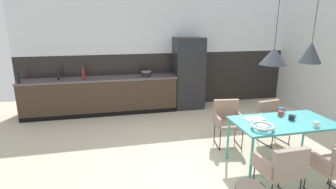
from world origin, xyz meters
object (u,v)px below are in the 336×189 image
(armchair_near_window, at_px, (228,117))
(bottle_oil_tall, at_px, (58,74))
(open_book, at_px, (254,119))
(bottle_spice_small, at_px, (18,78))
(mug_glass_clear, at_px, (280,113))
(armchair_corner_seat, at_px, (283,166))
(pendant_lamp_over_table_far, at_px, (311,52))
(refrigerator_column, at_px, (188,73))
(fruit_bowl, at_px, (262,126))
(armchair_facing_counter, at_px, (272,116))
(cooking_pot, at_px, (146,74))
(mug_dark_espresso, at_px, (292,117))
(mug_short_terracotta, at_px, (281,111))
(dining_table, at_px, (283,124))
(mug_wide_latte, at_px, (316,124))
(pendant_lamp_over_table_near, at_px, (274,56))
(bottle_wine_green, at_px, (83,74))

(armchair_near_window, relative_size, bottle_oil_tall, 2.71)
(open_book, relative_size, bottle_spice_small, 1.20)
(armchair_near_window, distance_m, mug_glass_clear, 0.93)
(armchair_corner_seat, relative_size, bottle_spice_small, 3.11)
(mug_glass_clear, bearing_deg, pendant_lamp_over_table_far, -49.81)
(refrigerator_column, xyz_separation_m, pendant_lamp_over_table_far, (0.85, -3.18, 0.86))
(fruit_bowl, relative_size, bottle_oil_tall, 1.09)
(armchair_near_window, bearing_deg, armchair_facing_counter, -178.56)
(armchair_corner_seat, xyz_separation_m, cooking_pot, (-1.10, 3.92, 0.44))
(armchair_corner_seat, bearing_deg, mug_dark_espresso, 47.71)
(refrigerator_column, relative_size, bottle_spice_small, 7.18)
(mug_short_terracotta, relative_size, cooking_pot, 0.51)
(armchair_facing_counter, xyz_separation_m, mug_short_terracotta, (-0.20, -0.49, 0.29))
(armchair_near_window, relative_size, bottle_spice_small, 3.21)
(fruit_bowl, bearing_deg, open_book, 75.36)
(dining_table, bearing_deg, mug_short_terracotta, 61.08)
(refrigerator_column, xyz_separation_m, mug_short_terracotta, (0.73, -2.84, -0.12))
(mug_wide_latte, bearing_deg, mug_dark_espresso, 115.86)
(cooking_pot, distance_m, bottle_spice_small, 2.87)
(armchair_corner_seat, height_order, mug_short_terracotta, mug_short_terracotta)
(mug_wide_latte, distance_m, bottle_oil_tall, 5.33)
(pendant_lamp_over_table_far, bearing_deg, dining_table, 178.55)
(dining_table, height_order, open_book, open_book)
(mug_glass_clear, bearing_deg, pendant_lamp_over_table_near, -148.03)
(armchair_near_window, xyz_separation_m, cooking_pot, (-1.17, 2.22, 0.44))
(mug_glass_clear, height_order, mug_short_terracotta, mug_short_terracotta)
(open_book, xyz_separation_m, pendant_lamp_over_table_far, (0.69, -0.19, 1.03))
(cooking_pot, distance_m, pendant_lamp_over_table_near, 3.52)
(mug_glass_clear, bearing_deg, armchair_corner_seat, -122.40)
(fruit_bowl, distance_m, cooking_pot, 3.54)
(bottle_oil_tall, relative_size, bottle_wine_green, 0.94)
(armchair_corner_seat, relative_size, cooking_pot, 3.09)
(open_book, xyz_separation_m, pendant_lamp_over_table_near, (0.08, -0.20, 0.99))
(mug_short_terracotta, bearing_deg, bottle_oil_tall, 143.69)
(bottle_spice_small, bearing_deg, bottle_wine_green, 0.86)
(dining_table, distance_m, bottle_oil_tall, 4.91)
(armchair_facing_counter, distance_m, mug_glass_clear, 0.72)
(bottle_spice_small, height_order, bottle_wine_green, bottle_wine_green)
(fruit_bowl, bearing_deg, mug_glass_clear, 36.55)
(bottle_wine_green, bearing_deg, mug_wide_latte, -44.04)
(armchair_corner_seat, bearing_deg, bottle_spice_small, 134.39)
(armchair_corner_seat, relative_size, open_book, 2.60)
(cooking_pot, xyz_separation_m, pendant_lamp_over_table_near, (1.35, -3.15, 0.78))
(dining_table, height_order, armchair_corner_seat, armchair_corner_seat)
(pendant_lamp_over_table_far, bearing_deg, bottle_oil_tall, 141.41)
(armchair_near_window, distance_m, armchair_corner_seat, 1.71)
(mug_dark_espresso, distance_m, bottle_oil_tall, 5.00)
(dining_table, xyz_separation_m, armchair_facing_counter, (0.38, 0.83, -0.19))
(armchair_corner_seat, height_order, pendant_lamp_over_table_far, pendant_lamp_over_table_far)
(mug_wide_latte, distance_m, pendant_lamp_over_table_far, 1.03)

